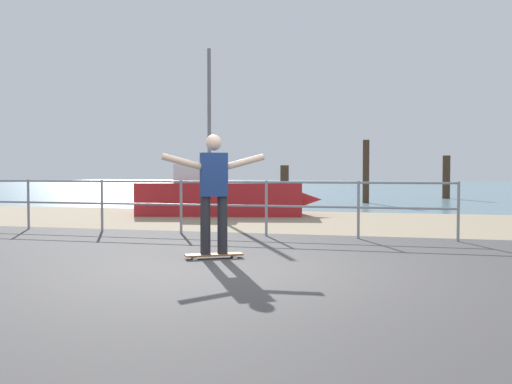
{
  "coord_description": "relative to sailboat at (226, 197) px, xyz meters",
  "views": [
    {
      "loc": [
        1.92,
        -6.74,
        1.25
      ],
      "look_at": [
        -0.29,
        2.0,
        0.9
      ],
      "focal_mm": 40.26,
      "sensor_mm": 36.0,
      "label": 1
    }
  ],
  "objects": [
    {
      "name": "beach_strip",
      "position": [
        2.68,
        -1.14,
        -0.52
      ],
      "size": [
        24.0,
        6.0,
        0.04
      ],
      "primitive_type": "cube",
      "color": "tan",
      "rests_on": "ground"
    },
    {
      "name": "groyne_post_2",
      "position": [
        3.35,
        6.66,
        0.66
      ],
      "size": [
        0.24,
        0.24,
        2.35
      ],
      "primitive_type": "cylinder",
      "color": "#422D1E",
      "rests_on": "ground"
    },
    {
      "name": "ground_plane",
      "position": [
        2.68,
        -9.14,
        -0.52
      ],
      "size": [
        24.0,
        10.0,
        0.04
      ],
      "primitive_type": "cube",
      "color": "#474444",
      "rests_on": "ground"
    },
    {
      "name": "groyne_post_1",
      "position": [
        0.2,
        7.06,
        0.19
      ],
      "size": [
        0.33,
        0.33,
        1.42
      ],
      "primitive_type": "cylinder",
      "color": "#422D1E",
      "rests_on": "ground"
    },
    {
      "name": "groyne_post_3",
      "position": [
        6.49,
        10.96,
        0.41
      ],
      "size": [
        0.32,
        0.32,
        1.86
      ],
      "primitive_type": "cylinder",
      "color": "#422D1E",
      "rests_on": "ground"
    },
    {
      "name": "railing_fence",
      "position": [
        0.49,
        -4.54,
        0.18
      ],
      "size": [
        10.19,
        0.05,
        1.05
      ],
      "color": "gray",
      "rests_on": "ground"
    },
    {
      "name": "sea_surface",
      "position": [
        2.68,
        26.86,
        -0.52
      ],
      "size": [
        72.0,
        50.0,
        0.04
      ],
      "primitive_type": "cube",
      "color": "slate",
      "rests_on": "ground"
    },
    {
      "name": "sailboat",
      "position": [
        0.0,
        0.0,
        0.0
      ],
      "size": [
        5.07,
        2.21,
        4.51
      ],
      "color": "#B21E23",
      "rests_on": "ground"
    },
    {
      "name": "groyne_post_0",
      "position": [
        -2.95,
        7.31,
        0.25
      ],
      "size": [
        0.33,
        0.33,
        1.54
      ],
      "primitive_type": "cylinder",
      "color": "#422D1E",
      "rests_on": "ground"
    },
    {
      "name": "skateboard",
      "position": [
        2.09,
        -7.35,
        -0.45
      ],
      "size": [
        0.8,
        0.57,
        0.08
      ],
      "color": "brown",
      "rests_on": "ground"
    },
    {
      "name": "skateboarder",
      "position": [
        2.09,
        -7.35,
        0.5
      ],
      "size": [
        1.3,
        0.79,
        1.65
      ],
      "color": "#26262B",
      "rests_on": "skateboard"
    }
  ]
}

